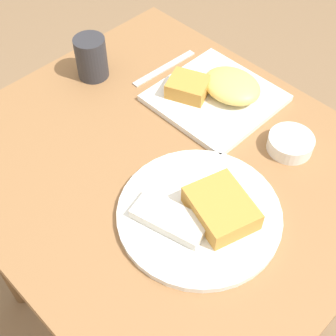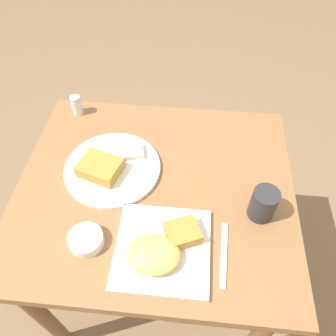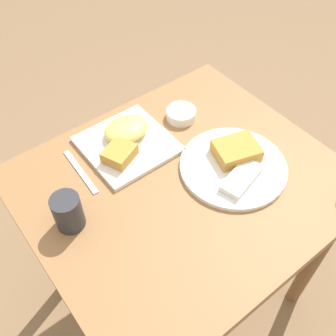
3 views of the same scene
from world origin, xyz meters
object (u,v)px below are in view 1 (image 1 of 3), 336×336
Objects in this scene: butter_knife at (164,68)px; coffee_mug at (91,58)px; sauce_ramekin at (291,143)px; plate_square_near at (218,92)px; plate_oval_far at (202,213)px.

butter_knife is 1.87× the size of coffee_mug.
butter_knife is (0.36, 0.00, -0.01)m from sauce_ramekin.
coffee_mug is (0.26, 0.14, 0.03)m from plate_square_near.
plate_oval_far is 1.62× the size of butter_knife.
plate_oval_far is at bearing 165.68° from coffee_mug.
sauce_ramekin is at bearing -163.65° from coffee_mug.
plate_oval_far is 0.47m from coffee_mug.
sauce_ramekin is (-0.20, 0.01, -0.00)m from plate_square_near.
sauce_ramekin is 0.50× the size of butter_knife.
plate_oval_far is at bearing 57.31° from butter_knife.
coffee_mug is at bearing 28.75° from plate_square_near.
plate_square_near reaches higher than butter_knife.
sauce_ramekin is at bearing 177.90° from plate_square_near.
sauce_ramekin reaches higher than butter_knife.
plate_oval_far is 3.02× the size of coffee_mug.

